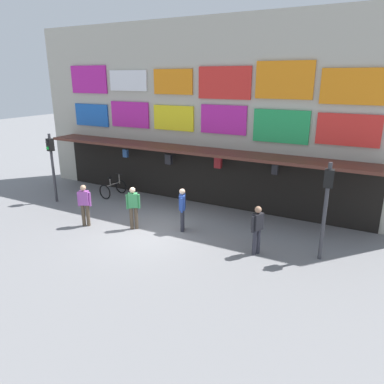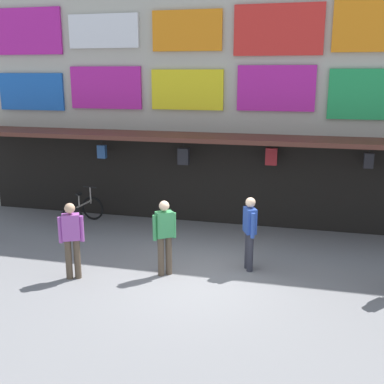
{
  "view_description": "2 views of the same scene",
  "coord_description": "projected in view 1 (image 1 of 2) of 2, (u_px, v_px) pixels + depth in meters",
  "views": [
    {
      "loc": [
        7.38,
        -10.3,
        5.63
      ],
      "look_at": [
        1.23,
        1.15,
        1.47
      ],
      "focal_mm": 33.82,
      "sensor_mm": 36.0,
      "label": 1
    },
    {
      "loc": [
        2.2,
        -9.15,
        4.3
      ],
      "look_at": [
        -0.38,
        1.12,
        1.63
      ],
      "focal_mm": 44.24,
      "sensor_mm": 36.0,
      "label": 2
    }
  ],
  "objects": [
    {
      "name": "pedestrian_in_green",
      "position": [
        257.0,
        227.0,
        11.76
      ],
      "size": [
        0.34,
        0.5,
        1.68
      ],
      "color": "#2D2D38",
      "rests_on": "ground"
    },
    {
      "name": "traffic_light_far",
      "position": [
        327.0,
        196.0,
        11.08
      ],
      "size": [
        0.3,
        0.34,
        3.2
      ],
      "color": "#38383D",
      "rests_on": "ground"
    },
    {
      "name": "ground_plane",
      "position": [
        149.0,
        233.0,
        13.68
      ],
      "size": [
        80.0,
        80.0,
        0.0
      ],
      "primitive_type": "plane",
      "color": "slate"
    },
    {
      "name": "pedestrian_in_yellow",
      "position": [
        133.0,
        206.0,
        13.75
      ],
      "size": [
        0.44,
        0.39,
        1.68
      ],
      "color": "brown",
      "rests_on": "ground"
    },
    {
      "name": "pedestrian_in_blue",
      "position": [
        182.0,
        207.0,
        13.57
      ],
      "size": [
        0.35,
        0.49,
        1.68
      ],
      "color": "#2D2D38",
      "rests_on": "ground"
    },
    {
      "name": "pedestrian_in_purple",
      "position": [
        85.0,
        203.0,
        14.03
      ],
      "size": [
        0.49,
        0.35,
        1.68
      ],
      "color": "brown",
      "rests_on": "ground"
    },
    {
      "name": "bicycle_parked",
      "position": [
        113.0,
        188.0,
        17.74
      ],
      "size": [
        0.81,
        1.21,
        1.05
      ],
      "color": "black",
      "rests_on": "ground"
    },
    {
      "name": "shopfront",
      "position": [
        204.0,
        115.0,
        16.3
      ],
      "size": [
        18.0,
        2.6,
        8.0
      ],
      "color": "#B2AD9E",
      "rests_on": "ground"
    },
    {
      "name": "traffic_light_near",
      "position": [
        51.0,
        157.0,
        16.46
      ],
      "size": [
        0.31,
        0.34,
        3.2
      ],
      "color": "#38383D",
      "rests_on": "ground"
    }
  ]
}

